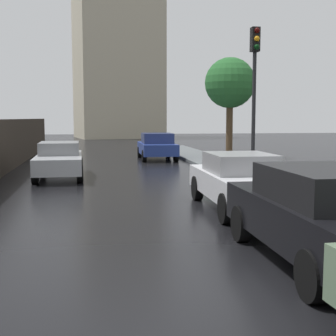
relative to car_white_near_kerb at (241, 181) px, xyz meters
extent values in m
plane|color=black|center=(-2.77, -5.36, -0.71)|extent=(120.00, 120.00, 0.00)
cube|color=silver|center=(0.00, -0.02, -0.10)|extent=(1.77, 4.49, 0.57)
cube|color=gray|center=(0.00, 0.07, 0.43)|extent=(1.52, 1.90, 0.47)
cylinder|color=black|center=(-0.75, 1.47, -0.38)|extent=(0.23, 0.66, 0.66)
cylinder|color=black|center=(0.80, 1.44, -0.38)|extent=(0.23, 0.66, 0.66)
cylinder|color=black|center=(-0.80, -1.48, -0.38)|extent=(0.23, 0.66, 0.66)
cylinder|color=black|center=(0.75, -1.51, -0.38)|extent=(0.23, 0.66, 0.66)
cube|color=navy|center=(-0.10, 13.99, -0.11)|extent=(1.85, 4.12, 0.59)
cube|color=navy|center=(-0.10, 13.82, 0.45)|extent=(1.60, 1.87, 0.54)
cylinder|color=black|center=(-0.90, 15.35, -0.40)|extent=(0.23, 0.62, 0.62)
cylinder|color=black|center=(0.74, 15.33, -0.40)|extent=(0.23, 0.62, 0.62)
cylinder|color=black|center=(-0.94, 12.66, -0.40)|extent=(0.23, 0.62, 0.62)
cylinder|color=black|center=(0.69, 12.63, -0.40)|extent=(0.23, 0.62, 0.62)
cube|color=#B2B5BA|center=(-4.79, 6.95, -0.12)|extent=(1.74, 4.61, 0.56)
cube|color=gray|center=(-4.80, 7.24, 0.39)|extent=(1.49, 2.06, 0.46)
cylinder|color=black|center=(-4.00, 5.45, -0.41)|extent=(0.23, 0.62, 0.61)
cylinder|color=black|center=(-5.51, 5.42, -0.41)|extent=(0.23, 0.62, 0.61)
cylinder|color=black|center=(-4.07, 8.48, -0.41)|extent=(0.23, 0.62, 0.61)
cylinder|color=black|center=(-5.58, 8.44, -0.41)|extent=(0.23, 0.62, 0.61)
cube|color=black|center=(-0.15, -4.32, -0.05)|extent=(1.77, 4.34, 0.67)
cube|color=black|center=(-0.16, -4.49, 0.54)|extent=(1.54, 2.31, 0.50)
cylinder|color=black|center=(-0.93, -2.88, -0.39)|extent=(0.23, 0.66, 0.65)
cylinder|color=black|center=(0.65, -2.90, -0.39)|extent=(0.23, 0.66, 0.65)
cylinder|color=black|center=(-0.96, -5.73, -0.39)|extent=(0.23, 0.66, 0.65)
cylinder|color=black|center=(1.53, 3.43, 1.51)|extent=(0.12, 0.12, 4.17)
cube|color=black|center=(1.53, 3.43, 3.97)|extent=(0.26, 0.26, 0.75)
sphere|color=#360503|center=(1.53, 3.26, 4.22)|extent=(0.17, 0.17, 0.17)
sphere|color=orange|center=(1.53, 3.26, 3.97)|extent=(0.17, 0.17, 0.17)
sphere|color=black|center=(1.53, 3.26, 3.72)|extent=(0.17, 0.17, 0.17)
cylinder|color=#4C3823|center=(4.05, 14.37, 0.89)|extent=(0.37, 0.37, 3.20)
sphere|color=#28662D|center=(4.05, 14.37, 3.46)|extent=(2.79, 2.79, 2.79)
cube|color=#B2A88E|center=(-0.49, 42.49, 9.22)|extent=(10.19, 8.95, 19.87)
camera|label=1|loc=(-3.60, -10.88, 1.53)|focal=49.91mm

